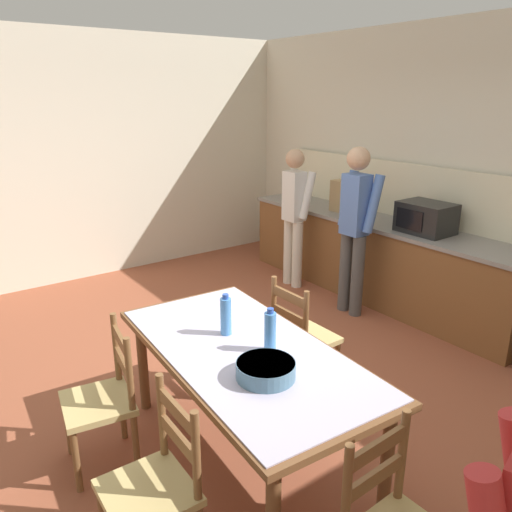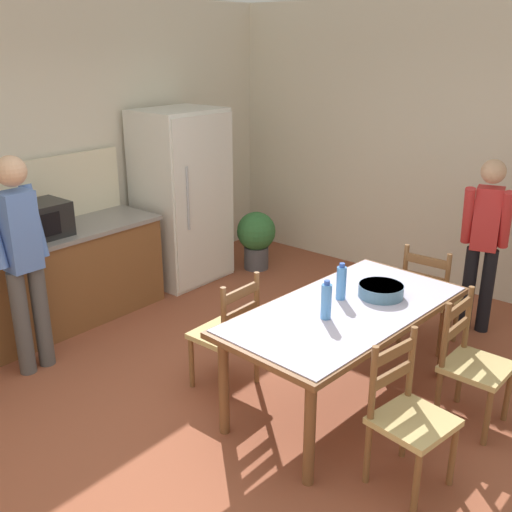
{
  "view_description": "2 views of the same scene",
  "coord_description": "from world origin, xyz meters",
  "px_view_note": "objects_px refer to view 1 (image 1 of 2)",
  "views": [
    {
      "loc": [
        2.8,
        -1.96,
        2.21
      ],
      "look_at": [
        0.21,
        -0.07,
        1.15
      ],
      "focal_mm": 35.0,
      "sensor_mm": 36.0,
      "label": 1
    },
    {
      "loc": [
        -2.64,
        -2.38,
        2.5
      ],
      "look_at": [
        0.39,
        0.15,
        1.06
      ],
      "focal_mm": 42.0,
      "sensor_mm": 36.0,
      "label": 2
    }
  ],
  "objects_px": {
    "chair_side_near_left": "(104,400)",
    "serving_bowl": "(266,369)",
    "bottle_off_centre": "(270,331)",
    "microwave": "(426,218)",
    "paper_bag": "(342,196)",
    "dining_table": "(245,361)",
    "chair_side_near_right": "(155,487)",
    "person_at_counter": "(355,223)",
    "person_at_sink": "(294,211)",
    "chair_side_far_left": "(302,337)",
    "bottle_near_centre": "(226,316)"
  },
  "relations": [
    {
      "from": "serving_bowl",
      "to": "person_at_sink",
      "type": "relative_size",
      "value": 0.2
    },
    {
      "from": "microwave",
      "to": "person_at_sink",
      "type": "xyz_separation_m",
      "value": [
        -1.41,
        -0.5,
        -0.13
      ]
    },
    {
      "from": "serving_bowl",
      "to": "person_at_sink",
      "type": "distance_m",
      "value": 3.32
    },
    {
      "from": "paper_bag",
      "to": "serving_bowl",
      "type": "xyz_separation_m",
      "value": [
        2.17,
        -2.75,
        -0.25
      ]
    },
    {
      "from": "paper_bag",
      "to": "bottle_near_centre",
      "type": "relative_size",
      "value": 1.33
    },
    {
      "from": "chair_side_near_right",
      "to": "chair_side_far_left",
      "type": "bearing_deg",
      "value": 116.64
    },
    {
      "from": "bottle_near_centre",
      "to": "bottle_off_centre",
      "type": "distance_m",
      "value": 0.34
    },
    {
      "from": "chair_side_near_left",
      "to": "person_at_counter",
      "type": "height_order",
      "value": "person_at_counter"
    },
    {
      "from": "bottle_near_centre",
      "to": "bottle_off_centre",
      "type": "height_order",
      "value": "same"
    },
    {
      "from": "microwave",
      "to": "chair_side_near_left",
      "type": "relative_size",
      "value": 0.55
    },
    {
      "from": "chair_side_near_right",
      "to": "person_at_sink",
      "type": "distance_m",
      "value": 3.87
    },
    {
      "from": "bottle_off_centre",
      "to": "chair_side_near_right",
      "type": "bearing_deg",
      "value": -73.17
    },
    {
      "from": "microwave",
      "to": "serving_bowl",
      "type": "xyz_separation_m",
      "value": [
        1.02,
        -2.75,
        -0.22
      ]
    },
    {
      "from": "chair_side_near_right",
      "to": "paper_bag",
      "type": "bearing_deg",
      "value": 124.2
    },
    {
      "from": "person_at_counter",
      "to": "serving_bowl",
      "type": "bearing_deg",
      "value": -146.62
    },
    {
      "from": "bottle_near_centre",
      "to": "serving_bowl",
      "type": "distance_m",
      "value": 0.57
    },
    {
      "from": "paper_bag",
      "to": "person_at_sink",
      "type": "bearing_deg",
      "value": -118.0
    },
    {
      "from": "paper_bag",
      "to": "dining_table",
      "type": "bearing_deg",
      "value": -55.14
    },
    {
      "from": "bottle_near_centre",
      "to": "person_at_counter",
      "type": "relative_size",
      "value": 0.16
    },
    {
      "from": "paper_bag",
      "to": "dining_table",
      "type": "height_order",
      "value": "paper_bag"
    },
    {
      "from": "paper_bag",
      "to": "dining_table",
      "type": "relative_size",
      "value": 0.19
    },
    {
      "from": "dining_table",
      "to": "chair_side_far_left",
      "type": "distance_m",
      "value": 0.89
    },
    {
      "from": "person_at_sink",
      "to": "bottle_off_centre",
      "type": "bearing_deg",
      "value": -132.91
    },
    {
      "from": "chair_side_far_left",
      "to": "person_at_sink",
      "type": "bearing_deg",
      "value": -38.94
    },
    {
      "from": "paper_bag",
      "to": "bottle_off_centre",
      "type": "distance_m",
      "value": 3.21
    },
    {
      "from": "chair_side_far_left",
      "to": "person_at_counter",
      "type": "height_order",
      "value": "person_at_counter"
    },
    {
      "from": "chair_side_near_right",
      "to": "serving_bowl",
      "type": "bearing_deg",
      "value": 95.31
    },
    {
      "from": "bottle_off_centre",
      "to": "serving_bowl",
      "type": "height_order",
      "value": "bottle_off_centre"
    },
    {
      "from": "paper_bag",
      "to": "chair_side_near_right",
      "type": "bearing_deg",
      "value": -57.13
    },
    {
      "from": "bottle_off_centre",
      "to": "person_at_sink",
      "type": "height_order",
      "value": "person_at_sink"
    },
    {
      "from": "paper_bag",
      "to": "chair_side_far_left",
      "type": "distance_m",
      "value": 2.47
    },
    {
      "from": "bottle_near_centre",
      "to": "chair_side_near_right",
      "type": "height_order",
      "value": "bottle_near_centre"
    },
    {
      "from": "paper_bag",
      "to": "serving_bowl",
      "type": "relative_size",
      "value": 1.12
    },
    {
      "from": "serving_bowl",
      "to": "chair_side_near_right",
      "type": "distance_m",
      "value": 0.78
    },
    {
      "from": "serving_bowl",
      "to": "chair_side_far_left",
      "type": "relative_size",
      "value": 0.35
    },
    {
      "from": "chair_side_near_left",
      "to": "bottle_off_centre",
      "type": "bearing_deg",
      "value": 65.27
    },
    {
      "from": "microwave",
      "to": "chair_side_near_right",
      "type": "xyz_separation_m",
      "value": [
        1.07,
        -3.44,
        -0.59
      ]
    },
    {
      "from": "chair_side_near_left",
      "to": "serving_bowl",
      "type": "bearing_deg",
      "value": 48.33
    },
    {
      "from": "bottle_off_centre",
      "to": "chair_side_near_left",
      "type": "distance_m",
      "value": 1.1
    },
    {
      "from": "paper_bag",
      "to": "chair_side_near_left",
      "type": "relative_size",
      "value": 0.4
    },
    {
      "from": "chair_side_near_right",
      "to": "person_at_sink",
      "type": "bearing_deg",
      "value": 131.46
    },
    {
      "from": "person_at_sink",
      "to": "person_at_counter",
      "type": "height_order",
      "value": "person_at_counter"
    },
    {
      "from": "chair_side_near_right",
      "to": "person_at_sink",
      "type": "relative_size",
      "value": 0.56
    },
    {
      "from": "dining_table",
      "to": "person_at_counter",
      "type": "xyz_separation_m",
      "value": [
        -1.15,
        2.15,
        0.29
      ]
    },
    {
      "from": "person_at_sink",
      "to": "chair_side_near_right",
      "type": "bearing_deg",
      "value": -139.87
    },
    {
      "from": "microwave",
      "to": "chair_side_near_left",
      "type": "height_order",
      "value": "microwave"
    },
    {
      "from": "serving_bowl",
      "to": "chair_side_near_right",
      "type": "bearing_deg",
      "value": -86.02
    },
    {
      "from": "chair_side_near_right",
      "to": "chair_side_near_left",
      "type": "relative_size",
      "value": 1.0
    },
    {
      "from": "bottle_off_centre",
      "to": "microwave",
      "type": "bearing_deg",
      "value": 107.48
    },
    {
      "from": "chair_side_near_right",
      "to": "person_at_counter",
      "type": "distance_m",
      "value": 3.34
    }
  ]
}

